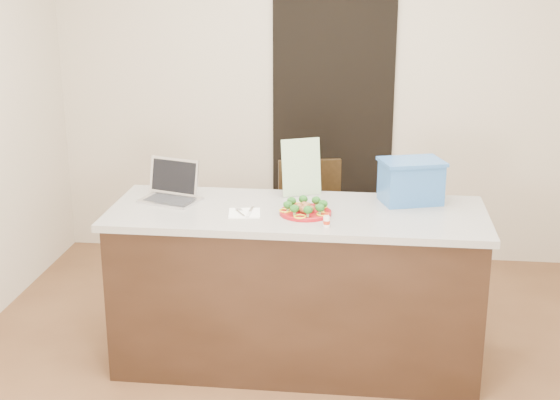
# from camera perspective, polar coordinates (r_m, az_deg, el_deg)

# --- Properties ---
(ground) EXTENTS (4.00, 4.00, 0.00)m
(ground) POSITION_cam_1_polar(r_m,az_deg,el_deg) (4.41, 0.86, -13.21)
(ground) COLOR brown
(ground) RESTS_ON ground
(room_shell) EXTENTS (4.00, 4.00, 4.00)m
(room_shell) POSITION_cam_1_polar(r_m,az_deg,el_deg) (3.85, 0.97, 8.06)
(room_shell) COLOR white
(room_shell) RESTS_ON ground
(doorway) EXTENTS (0.90, 0.02, 2.00)m
(doorway) POSITION_cam_1_polar(r_m,az_deg,el_deg) (5.90, 3.85, 5.14)
(doorway) COLOR black
(doorway) RESTS_ON ground
(island) EXTENTS (2.06, 0.76, 0.92)m
(island) POSITION_cam_1_polar(r_m,az_deg,el_deg) (4.42, 1.22, -6.40)
(island) COLOR black
(island) RESTS_ON ground
(plate) EXTENTS (0.28, 0.28, 0.02)m
(plate) POSITION_cam_1_polar(r_m,az_deg,el_deg) (4.19, 1.87, -0.89)
(plate) COLOR maroon
(plate) RESTS_ON island
(meatballs) EXTENTS (0.11, 0.11, 0.04)m
(meatballs) POSITION_cam_1_polar(r_m,az_deg,el_deg) (4.18, 1.82, -0.56)
(meatballs) COLOR brown
(meatballs) RESTS_ON plate
(broccoli) EXTENTS (0.24, 0.24, 0.04)m
(broccoli) POSITION_cam_1_polar(r_m,az_deg,el_deg) (4.17, 1.88, -0.32)
(broccoli) COLOR #154713
(broccoli) RESTS_ON plate
(pepper_rings) EXTENTS (0.27, 0.27, 0.01)m
(pepper_rings) POSITION_cam_1_polar(r_m,az_deg,el_deg) (4.19, 1.88, -0.77)
(pepper_rings) COLOR gold
(pepper_rings) RESTS_ON plate
(napkin) EXTENTS (0.19, 0.19, 0.01)m
(napkin) POSITION_cam_1_polar(r_m,az_deg,el_deg) (4.20, -2.62, -0.97)
(napkin) COLOR white
(napkin) RESTS_ON island
(fork) EXTENTS (0.07, 0.15, 0.00)m
(fork) POSITION_cam_1_polar(r_m,az_deg,el_deg) (4.21, -2.87, -0.84)
(fork) COLOR silver
(fork) RESTS_ON napkin
(knife) EXTENTS (0.02, 0.18, 0.01)m
(knife) POSITION_cam_1_polar(r_m,az_deg,el_deg) (4.18, -2.25, -0.95)
(knife) COLOR silver
(knife) RESTS_ON napkin
(yogurt_bottle) EXTENTS (0.04, 0.04, 0.08)m
(yogurt_bottle) POSITION_cam_1_polar(r_m,az_deg,el_deg) (3.99, 3.43, -1.53)
(yogurt_bottle) COLOR white
(yogurt_bottle) RESTS_ON island
(laptop) EXTENTS (0.36, 0.33, 0.22)m
(laptop) POSITION_cam_1_polar(r_m,az_deg,el_deg) (4.48, -7.91, 0.83)
(laptop) COLOR silver
(laptop) RESTS_ON island
(leaflet) EXTENTS (0.23, 0.14, 0.33)m
(leaflet) POSITION_cam_1_polar(r_m,az_deg,el_deg) (4.49, 1.56, 2.41)
(leaflet) COLOR silver
(leaflet) RESTS_ON island
(blue_box) EXTENTS (0.40, 0.34, 0.24)m
(blue_box) POSITION_cam_1_polar(r_m,az_deg,el_deg) (4.42, 9.55, 1.38)
(blue_box) COLOR #2C5EA0
(blue_box) RESTS_ON island
(chair) EXTENTS (0.50, 0.50, 0.95)m
(chair) POSITION_cam_1_polar(r_m,az_deg,el_deg) (5.22, 2.06, -1.70)
(chair) COLOR black
(chair) RESTS_ON ground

